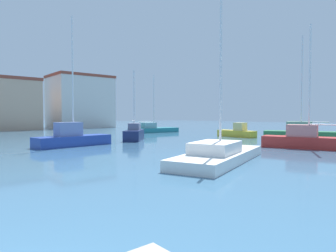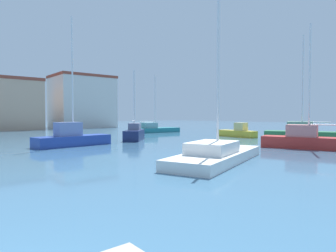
% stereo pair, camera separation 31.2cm
% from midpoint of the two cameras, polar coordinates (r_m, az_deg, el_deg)
% --- Properties ---
extents(water, '(160.00, 160.00, 0.00)m').
position_cam_midpoint_polar(water, '(27.85, -9.08, -2.86)').
color(water, '#38607F').
rests_on(water, ground).
extents(sailboat_navy_distant_north, '(4.01, 4.22, 6.71)m').
position_cam_midpoint_polar(sailboat_navy_distant_north, '(28.38, -6.27, -1.42)').
color(sailboat_navy_distant_north, '#19234C').
rests_on(sailboat_navy_distant_north, water).
extents(sailboat_blue_far_right, '(6.09, 2.48, 10.04)m').
position_cam_midpoint_polar(sailboat_blue_far_right, '(23.91, -17.86, -2.18)').
color(sailboat_blue_far_right, '#233D93').
rests_on(sailboat_blue_far_right, water).
extents(sailboat_green_mid_harbor, '(4.57, 6.91, 10.06)m').
position_cam_midpoint_polar(sailboat_green_mid_harbor, '(31.06, 24.85, -1.29)').
color(sailboat_green_mid_harbor, '#28703D').
rests_on(sailboat_green_mid_harbor, water).
extents(sailboat_red_near_pier, '(3.67, 6.52, 8.89)m').
position_cam_midpoint_polar(sailboat_red_near_pier, '(23.31, 25.86, -2.40)').
color(sailboat_red_near_pier, '#B22823').
rests_on(sailboat_red_near_pier, water).
extents(motorboat_yellow_inner_mooring, '(1.41, 4.59, 1.59)m').
position_cam_midpoint_polar(motorboat_yellow_inner_mooring, '(33.12, 13.73, -1.20)').
color(motorboat_yellow_inner_mooring, gold).
rests_on(motorboat_yellow_inner_mooring, water).
extents(sailboat_teal_far_left, '(7.19, 2.84, 7.99)m').
position_cam_midpoint_polar(sailboat_teal_far_left, '(40.79, -2.56, -0.58)').
color(sailboat_teal_far_left, '#1E707A').
rests_on(sailboat_teal_far_left, water).
extents(sailboat_white_distant_east, '(8.38, 5.04, 9.10)m').
position_cam_midpoint_polar(sailboat_white_distant_east, '(15.23, 10.01, -5.38)').
color(sailboat_white_distant_east, white).
rests_on(sailboat_white_distant_east, water).
extents(waterfront_apartments, '(11.16, 6.89, 8.43)m').
position_cam_midpoint_polar(waterfront_apartments, '(53.69, -29.37, 3.80)').
color(waterfront_apartments, tan).
rests_on(waterfront_apartments, ground).
extents(warehouse_block, '(10.85, 9.09, 10.06)m').
position_cam_midpoint_polar(warehouse_block, '(59.82, -16.25, 4.57)').
color(warehouse_block, beige).
rests_on(warehouse_block, ground).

